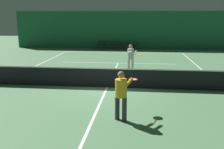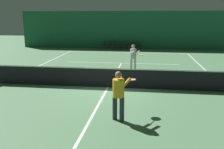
{
  "view_description": "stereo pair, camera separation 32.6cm",
  "coord_description": "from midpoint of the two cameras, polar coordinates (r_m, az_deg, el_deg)",
  "views": [
    {
      "loc": [
        1.44,
        -11.38,
        3.33
      ],
      "look_at": [
        0.37,
        -1.26,
        0.94
      ],
      "focal_mm": 40.0,
      "sensor_mm": 36.0,
      "label": 1
    },
    {
      "loc": [
        1.76,
        -11.34,
        3.33
      ],
      "look_at": [
        0.37,
        -1.26,
        0.94
      ],
      "focal_mm": 40.0,
      "sensor_mm": 36.0,
      "label": 2
    }
  ],
  "objects": [
    {
      "name": "courtside_chair_4",
      "position": [
        25.61,
        3.98,
        6.8
      ],
      "size": [
        0.44,
        0.44,
        0.84
      ],
      "rotation": [
        0.0,
        0.0,
        -1.57
      ],
      "color": "brown",
      "rests_on": "ground"
    },
    {
      "name": "courtside_chair_6",
      "position": [
        25.55,
        6.85,
        6.73
      ],
      "size": [
        0.44,
        0.44,
        0.84
      ],
      "rotation": [
        0.0,
        0.0,
        -1.57
      ],
      "color": "brown",
      "rests_on": "ground"
    },
    {
      "name": "court_line_centre",
      "position": [
        11.95,
        -0.14,
        -2.97
      ],
      "size": [
        0.1,
        12.8,
        0.0
      ],
      "color": "white",
      "rests_on": "ground"
    },
    {
      "name": "courtside_chair_0",
      "position": [
        25.9,
        -1.68,
        6.9
      ],
      "size": [
        0.44,
        0.44,
        0.84
      ],
      "rotation": [
        0.0,
        0.0,
        -1.57
      ],
      "color": "brown",
      "rests_on": "ground"
    },
    {
      "name": "player_near",
      "position": [
        8.04,
        2.78,
        -4.0
      ],
      "size": [
        0.82,
        1.37,
        1.64
      ],
      "rotation": [
        0.0,
        0.0,
        1.2
      ],
      "color": "#2D2D38",
      "rests_on": "ground"
    },
    {
      "name": "court_line_baseline_far",
      "position": [
        23.55,
        3.91,
        5.06
      ],
      "size": [
        11.0,
        0.1,
        0.0
      ],
      "color": "white",
      "rests_on": "ground"
    },
    {
      "name": "courtside_chair_5",
      "position": [
        25.57,
        5.41,
        6.77
      ],
      "size": [
        0.44,
        0.44,
        0.84
      ],
      "rotation": [
        0.0,
        0.0,
        -1.57
      ],
      "color": "brown",
      "rests_on": "ground"
    },
    {
      "name": "courtside_chair_1",
      "position": [
        25.8,
        -0.28,
        6.88
      ],
      "size": [
        0.44,
        0.44,
        0.84
      ],
      "rotation": [
        0.0,
        0.0,
        -1.57
      ],
      "color": "brown",
      "rests_on": "ground"
    },
    {
      "name": "courtside_chair_3",
      "position": [
        25.66,
        2.55,
        6.83
      ],
      "size": [
        0.44,
        0.44,
        0.84
      ],
      "rotation": [
        0.0,
        0.0,
        -1.57
      ],
      "color": "brown",
      "rests_on": "ground"
    },
    {
      "name": "tennis_net",
      "position": [
        11.82,
        -0.14,
        -0.6
      ],
      "size": [
        12.0,
        0.1,
        1.07
      ],
      "color": "black",
      "rests_on": "ground"
    },
    {
      "name": "court_line_sideline_left",
      "position": [
        13.81,
        -23.39,
        -1.85
      ],
      "size": [
        0.1,
        23.8,
        0.0
      ],
      "color": "white",
      "rests_on": "ground"
    },
    {
      "name": "ground_plane",
      "position": [
        11.95,
        -0.14,
        -2.98
      ],
      "size": [
        60.0,
        60.0,
        0.0
      ],
      "primitive_type": "plane",
      "color": "#56845B"
    },
    {
      "name": "backdrop_curtain",
      "position": [
        26.02,
        4.4,
        10.08
      ],
      "size": [
        23.0,
        0.12,
        3.85
      ],
      "color": "#1E5B3D",
      "rests_on": "ground"
    },
    {
      "name": "player_far",
      "position": [
        15.28,
        5.54,
        4.24
      ],
      "size": [
        0.94,
        1.36,
        1.66
      ],
      "rotation": [
        0.0,
        0.0,
        -1.09
      ],
      "color": "beige",
      "rests_on": "ground"
    },
    {
      "name": "courtside_chair_2",
      "position": [
        25.72,
        1.13,
        6.86
      ],
      "size": [
        0.44,
        0.44,
        0.84
      ],
      "rotation": [
        0.0,
        0.0,
        -1.57
      ],
      "color": "brown",
      "rests_on": "ground"
    },
    {
      "name": "court_line_service_far",
      "position": [
        18.14,
        2.68,
        2.62
      ],
      "size": [
        8.25,
        0.1,
        0.0
      ],
      "color": "white",
      "rests_on": "ground"
    }
  ]
}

